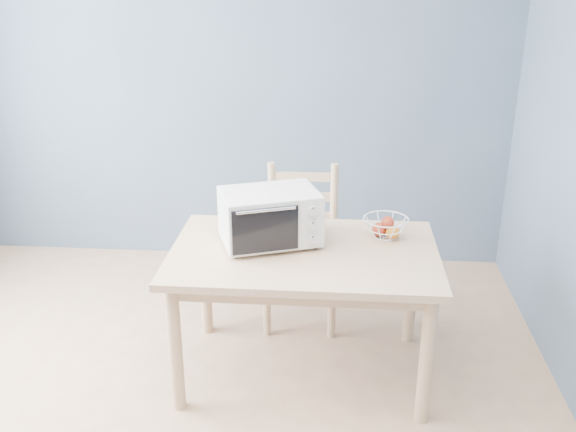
# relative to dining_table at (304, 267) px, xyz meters

# --- Properties ---
(room) EXTENTS (4.01, 4.51, 2.61)m
(room) POSITION_rel_dining_table_xyz_m (-0.60, -0.73, 0.65)
(room) COLOR tan
(room) RESTS_ON ground
(dining_table) EXTENTS (1.40, 0.90, 0.75)m
(dining_table) POSITION_rel_dining_table_xyz_m (0.00, 0.00, 0.00)
(dining_table) COLOR #D7AD81
(dining_table) RESTS_ON ground
(toaster_oven) EXTENTS (0.59, 0.51, 0.30)m
(toaster_oven) POSITION_rel_dining_table_xyz_m (-0.20, 0.06, 0.26)
(toaster_oven) COLOR white
(toaster_oven) RESTS_ON dining_table
(fruit_basket) EXTENTS (0.33, 0.33, 0.13)m
(fruit_basket) POSITION_rel_dining_table_xyz_m (0.43, 0.20, 0.16)
(fruit_basket) COLOR white
(fruit_basket) RESTS_ON dining_table
(dining_chair) EXTENTS (0.47, 0.47, 0.99)m
(dining_chair) POSITION_rel_dining_table_xyz_m (-0.05, 0.61, -0.16)
(dining_chair) COLOR #D7AD81
(dining_chair) RESTS_ON ground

